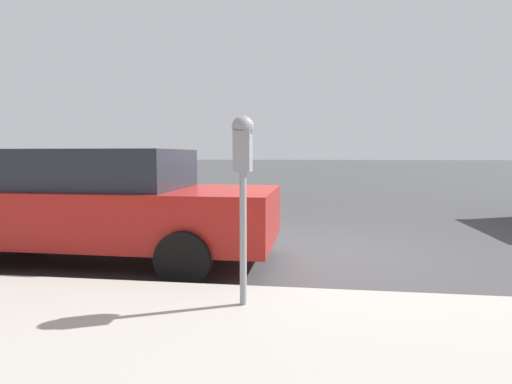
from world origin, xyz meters
name	(u,v)px	position (x,y,z in m)	size (l,w,h in m)	color
ground_plane	(307,252)	(0.00, 0.00, 0.00)	(220.00, 220.00, 0.00)	#424244
parking_meter	(243,161)	(-2.70, 0.56, 1.42)	(0.21, 0.19, 1.63)	gray
car_red	(96,203)	(-0.90, 2.91, 0.82)	(2.07, 4.87, 1.55)	#B21E19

